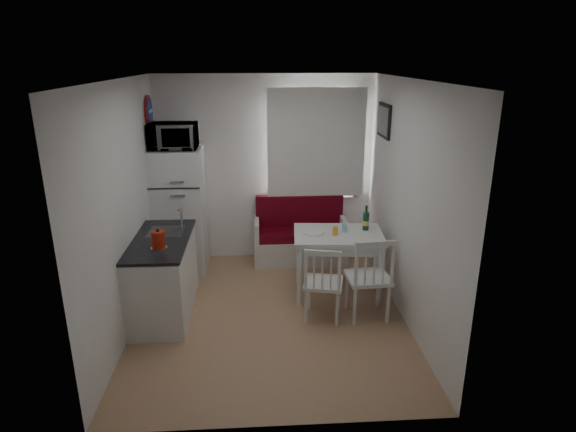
% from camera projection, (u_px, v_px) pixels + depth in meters
% --- Properties ---
extents(floor, '(3.00, 3.50, 0.02)m').
position_uv_depth(floor, '(270.00, 315.00, 5.51)').
color(floor, tan).
rests_on(floor, ground).
extents(ceiling, '(3.00, 3.50, 0.02)m').
position_uv_depth(ceiling, '(267.00, 79.00, 4.69)').
color(ceiling, white).
rests_on(ceiling, wall_back).
extents(wall_back, '(3.00, 0.02, 2.60)m').
position_uv_depth(wall_back, '(266.00, 169.00, 6.75)').
color(wall_back, white).
rests_on(wall_back, floor).
extents(wall_front, '(3.00, 0.02, 2.60)m').
position_uv_depth(wall_front, '(275.00, 279.00, 3.44)').
color(wall_front, white).
rests_on(wall_front, floor).
extents(wall_left, '(0.02, 3.50, 2.60)m').
position_uv_depth(wall_left, '(125.00, 209.00, 5.01)').
color(wall_left, white).
rests_on(wall_left, floor).
extents(wall_right, '(0.02, 3.50, 2.60)m').
position_uv_depth(wall_right, '(408.00, 204.00, 5.19)').
color(wall_right, white).
rests_on(wall_right, floor).
extents(window, '(1.22, 0.06, 1.47)m').
position_uv_depth(window, '(316.00, 146.00, 6.67)').
color(window, white).
rests_on(window, wall_back).
extents(curtain, '(1.35, 0.02, 1.50)m').
position_uv_depth(curtain, '(316.00, 144.00, 6.58)').
color(curtain, white).
rests_on(curtain, wall_back).
extents(kitchen_counter, '(0.62, 1.32, 1.16)m').
position_uv_depth(kitchen_counter, '(164.00, 276.00, 5.44)').
color(kitchen_counter, white).
rests_on(kitchen_counter, floor).
extents(wall_sign, '(0.03, 0.40, 0.40)m').
position_uv_depth(wall_sign, '(149.00, 111.00, 6.11)').
color(wall_sign, navy).
rests_on(wall_sign, wall_left).
extents(picture_frame, '(0.04, 0.52, 0.42)m').
position_uv_depth(picture_frame, '(384.00, 121.00, 5.99)').
color(picture_frame, black).
rests_on(picture_frame, wall_right).
extents(bench, '(1.31, 0.50, 0.93)m').
position_uv_depth(bench, '(300.00, 241.00, 6.87)').
color(bench, white).
rests_on(bench, floor).
extents(dining_table, '(1.11, 0.81, 0.80)m').
position_uv_depth(dining_table, '(338.00, 240.00, 5.80)').
color(dining_table, white).
rests_on(dining_table, floor).
extents(chair_left, '(0.49, 0.48, 0.48)m').
position_uv_depth(chair_left, '(325.00, 277.00, 5.20)').
color(chair_left, white).
rests_on(chair_left, floor).
extents(chair_right, '(0.49, 0.47, 0.53)m').
position_uv_depth(chair_right, '(371.00, 270.00, 5.21)').
color(chair_right, white).
rests_on(chair_right, floor).
extents(fridge, '(0.67, 0.67, 1.68)m').
position_uv_depth(fridge, '(179.00, 210.00, 6.50)').
color(fridge, white).
rests_on(fridge, floor).
extents(microwave, '(0.60, 0.41, 0.33)m').
position_uv_depth(microwave, '(173.00, 136.00, 6.13)').
color(microwave, white).
rests_on(microwave, fridge).
extents(kettle, '(0.17, 0.17, 0.22)m').
position_uv_depth(kettle, '(158.00, 240.00, 4.97)').
color(kettle, '#A4210D').
rests_on(kettle, kitchen_counter).
extents(wine_bottle, '(0.08, 0.08, 0.31)m').
position_uv_depth(wine_bottle, '(366.00, 218.00, 5.83)').
color(wine_bottle, '#144024').
rests_on(wine_bottle, dining_table).
extents(drinking_glass_orange, '(0.06, 0.06, 0.10)m').
position_uv_depth(drinking_glass_orange, '(335.00, 231.00, 5.70)').
color(drinking_glass_orange, '#F7AB29').
rests_on(drinking_glass_orange, dining_table).
extents(drinking_glass_blue, '(0.06, 0.06, 0.10)m').
position_uv_depth(drinking_glass_blue, '(344.00, 228.00, 5.80)').
color(drinking_glass_blue, '#8DD1F0').
rests_on(drinking_glass_blue, dining_table).
extents(plate, '(0.25, 0.25, 0.02)m').
position_uv_depth(plate, '(313.00, 233.00, 5.76)').
color(plate, white).
rests_on(plate, dining_table).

